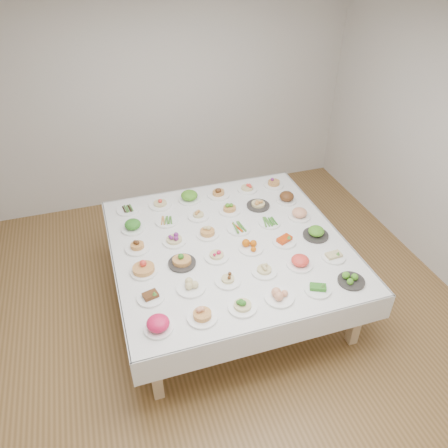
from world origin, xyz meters
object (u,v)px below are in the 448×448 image
object	(u,v)px
dish_0	(158,324)
dish_18	(137,245)
display_table	(229,248)
dish_35	(274,182)

from	to	relation	value
dish_0	dish_18	distance (m)	1.06
display_table	dish_35	xyz separation A→B (m)	(0.87, 0.88, 0.12)
display_table	dish_0	xyz separation A→B (m)	(-0.88, -0.88, 0.13)
dish_0	dish_35	distance (m)	2.49
dish_0	dish_18	size ratio (longest dim) A/B	0.97
dish_0	dish_18	bearing A→B (deg)	90.19
display_table	dish_0	world-z (taller)	dish_0
dish_0	dish_35	size ratio (longest dim) A/B	0.99
dish_0	dish_18	world-z (taller)	dish_0
dish_35	display_table	bearing A→B (deg)	-134.48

